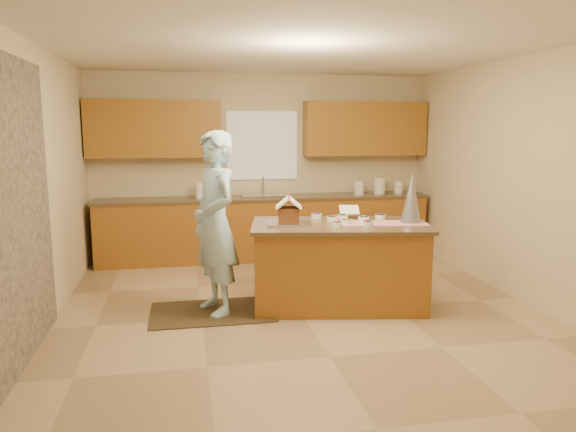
{
  "coord_description": "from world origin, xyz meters",
  "views": [
    {
      "loc": [
        -1.18,
        -5.32,
        1.93
      ],
      "look_at": [
        -0.1,
        0.2,
        1.0
      ],
      "focal_mm": 33.76,
      "sensor_mm": 36.0,
      "label": 1
    }
  ],
  "objects_px": {
    "island_base": "(339,267)",
    "gingerbread_house": "(289,213)",
    "boy": "(215,223)",
    "tinsel_tree": "(411,198)"
  },
  "relations": [
    {
      "from": "island_base",
      "to": "gingerbread_house",
      "type": "relative_size",
      "value": 5.54
    },
    {
      "from": "tinsel_tree",
      "to": "gingerbread_house",
      "type": "height_order",
      "value": "tinsel_tree"
    },
    {
      "from": "island_base",
      "to": "boy",
      "type": "bearing_deg",
      "value": -170.9
    },
    {
      "from": "gingerbread_house",
      "to": "boy",
      "type": "bearing_deg",
      "value": -178.52
    },
    {
      "from": "island_base",
      "to": "tinsel_tree",
      "type": "height_order",
      "value": "tinsel_tree"
    },
    {
      "from": "island_base",
      "to": "boy",
      "type": "distance_m",
      "value": 1.42
    },
    {
      "from": "island_base",
      "to": "tinsel_tree",
      "type": "relative_size",
      "value": 3.27
    },
    {
      "from": "island_base",
      "to": "boy",
      "type": "height_order",
      "value": "boy"
    },
    {
      "from": "tinsel_tree",
      "to": "gingerbread_house",
      "type": "bearing_deg",
      "value": 173.93
    },
    {
      "from": "tinsel_tree",
      "to": "boy",
      "type": "bearing_deg",
      "value": 176.72
    }
  ]
}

